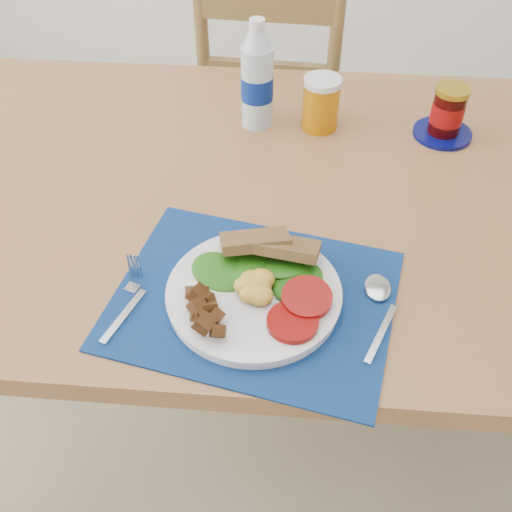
{
  "coord_description": "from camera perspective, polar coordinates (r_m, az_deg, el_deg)",
  "views": [
    {
      "loc": [
        0.11,
        -0.67,
        1.43
      ],
      "look_at": [
        0.06,
        -0.04,
        0.8
      ],
      "focal_mm": 42.0,
      "sensor_mm": 36.0,
      "label": 1
    }
  ],
  "objects": [
    {
      "name": "ground",
      "position": [
        1.59,
        -2.23,
        -19.88
      ],
      "size": [
        4.0,
        4.0,
        0.0
      ],
      "primitive_type": "plane",
      "color": "gray",
      "rests_on": "ground"
    },
    {
      "name": "table",
      "position": [
        1.17,
        -2.04,
        3.62
      ],
      "size": [
        1.4,
        0.9,
        0.75
      ],
      "color": "brown",
      "rests_on": "ground"
    },
    {
      "name": "chair_far",
      "position": [
        1.79,
        1.47,
        15.08
      ],
      "size": [
        0.42,
        0.4,
        1.07
      ],
      "rotation": [
        0.0,
        0.0,
        3.08
      ],
      "color": "brown",
      "rests_on": "ground"
    },
    {
      "name": "placemat",
      "position": [
        0.91,
        -0.21,
        -4.11
      ],
      "size": [
        0.47,
        0.4,
        0.0
      ],
      "primitive_type": "cube",
      "rotation": [
        0.0,
        0.0,
        -0.2
      ],
      "color": "#040F32",
      "rests_on": "table"
    },
    {
      "name": "breakfast_plate",
      "position": [
        0.89,
        -0.56,
        -3.42
      ],
      "size": [
        0.26,
        0.26,
        0.06
      ],
      "rotation": [
        0.0,
        0.0,
        0.08
      ],
      "color": "silver",
      "rests_on": "placemat"
    },
    {
      "name": "fork",
      "position": [
        0.92,
        -11.97,
        -3.93
      ],
      "size": [
        0.05,
        0.16,
        0.0
      ],
      "rotation": [
        0.0,
        0.0,
        -0.34
      ],
      "color": "#B2B5BA",
      "rests_on": "placemat"
    },
    {
      "name": "spoon",
      "position": [
        0.91,
        11.59,
        -4.33
      ],
      "size": [
        0.06,
        0.17,
        0.01
      ],
      "rotation": [
        0.0,
        0.0,
        -0.4
      ],
      "color": "#B2B5BA",
      "rests_on": "placemat"
    },
    {
      "name": "water_bottle",
      "position": [
        1.24,
        0.1,
        16.38
      ],
      "size": [
        0.07,
        0.07,
        0.22
      ],
      "color": "#ADBFCC",
      "rests_on": "table"
    },
    {
      "name": "juice_glass",
      "position": [
        1.25,
        6.19,
        14.13
      ],
      "size": [
        0.07,
        0.07,
        0.1
      ],
      "primitive_type": "cylinder",
      "color": "#B46704",
      "rests_on": "table"
    },
    {
      "name": "jam_on_saucer",
      "position": [
        1.28,
        17.71,
        12.68
      ],
      "size": [
        0.12,
        0.12,
        0.11
      ],
      "color": "#050950",
      "rests_on": "table"
    }
  ]
}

